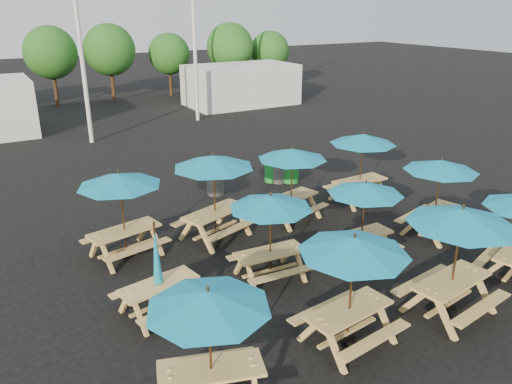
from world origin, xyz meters
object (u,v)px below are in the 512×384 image
picnic_unit_1 (158,276)px  waste_bin_2 (278,169)px  picnic_unit_5 (214,166)px  waste_bin_4 (286,166)px  picnic_unit_11 (363,143)px  waste_bin_1 (273,169)px  waste_bin_3 (291,169)px  picnic_unit_0 (209,306)px  picnic_unit_4 (271,207)px  picnic_unit_7 (365,193)px  waste_bin_0 (215,181)px  picnic_unit_8 (292,158)px  picnic_unit_3 (354,251)px  picnic_unit_10 (441,170)px  picnic_unit_2 (120,184)px  picnic_unit_6 (461,223)px

picnic_unit_1 → waste_bin_2: picnic_unit_1 is taller
picnic_unit_5 → waste_bin_4: size_ratio=2.87×
picnic_unit_11 → waste_bin_1: 3.87m
picnic_unit_1 → waste_bin_3: 9.21m
picnic_unit_0 → waste_bin_1: picnic_unit_0 is taller
picnic_unit_0 → picnic_unit_4: bearing=62.8°
picnic_unit_4 → waste_bin_4: picnic_unit_4 is taller
picnic_unit_0 → picnic_unit_7: (5.62, 2.72, -0.08)m
picnic_unit_7 → waste_bin_0: 6.47m
waste_bin_2 → waste_bin_4: bearing=23.7°
picnic_unit_8 → waste_bin_4: size_ratio=2.57×
picnic_unit_4 → waste_bin_0: picnic_unit_4 is taller
waste_bin_1 → picnic_unit_1: bearing=-137.6°
picnic_unit_3 → picnic_unit_11: size_ratio=0.99×
picnic_unit_10 → waste_bin_1: bearing=89.6°
picnic_unit_7 → picnic_unit_2: bearing=149.0°
picnic_unit_7 → waste_bin_4: bearing=74.0°
picnic_unit_8 → picnic_unit_5: bearing=164.8°
picnic_unit_3 → waste_bin_0: size_ratio=2.36×
picnic_unit_1 → picnic_unit_10: (8.24, -0.21, 1.08)m
picnic_unit_5 → waste_bin_2: 5.48m
picnic_unit_1 → waste_bin_1: size_ratio=2.17×
picnic_unit_4 → picnic_unit_7: picnic_unit_4 is taller
picnic_unit_6 → picnic_unit_11: bearing=57.8°
picnic_unit_2 → picnic_unit_10: size_ratio=1.01×
picnic_unit_2 → picnic_unit_11: 7.98m
picnic_unit_3 → waste_bin_3: picnic_unit_3 is taller
picnic_unit_0 → picnic_unit_8: (5.43, 5.75, 0.08)m
picnic_unit_11 → picnic_unit_6: bearing=-115.3°
waste_bin_1 → waste_bin_4: 0.59m
waste_bin_1 → picnic_unit_7: bearing=-101.0°
picnic_unit_6 → waste_bin_4: bearing=70.6°
picnic_unit_0 → picnic_unit_6: (5.58, -0.16, 0.21)m
picnic_unit_2 → waste_bin_0: bearing=24.4°
picnic_unit_7 → waste_bin_0: (-1.24, 6.21, -1.34)m
waste_bin_4 → picnic_unit_11: bearing=-75.9°
picnic_unit_7 → picnic_unit_11: picnic_unit_11 is taller
picnic_unit_3 → waste_bin_2: picnic_unit_3 is taller
picnic_unit_0 → waste_bin_0: 10.05m
picnic_unit_5 → picnic_unit_11: size_ratio=1.20×
picnic_unit_8 → waste_bin_4: 4.20m
waste_bin_2 → picnic_unit_1: bearing=-139.0°
picnic_unit_2 → picnic_unit_1: bearing=-104.4°
picnic_unit_7 → waste_bin_1: size_ratio=2.13×
waste_bin_4 → picnic_unit_2: bearing=-155.9°
waste_bin_3 → waste_bin_4: bearing=83.4°
picnic_unit_3 → waste_bin_4: bearing=56.7°
picnic_unit_2 → waste_bin_0: 5.31m
picnic_unit_8 → picnic_unit_4: bearing=-147.0°
picnic_unit_6 → picnic_unit_7: size_ratio=1.19×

